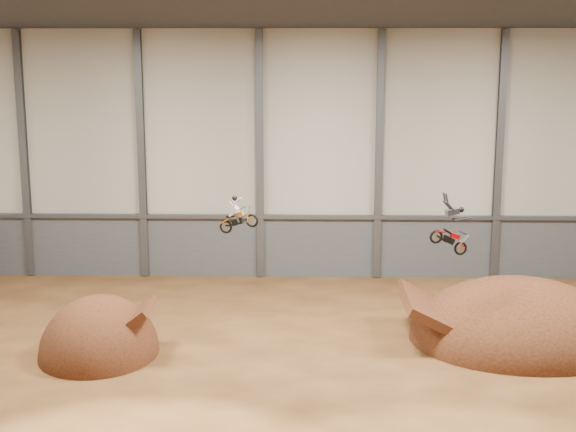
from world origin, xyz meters
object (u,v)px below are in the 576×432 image
(fmx_rider_a, at_px, (240,211))
(fmx_rider_b, at_px, (446,224))
(takeoff_ramp, at_px, (100,354))
(landing_ramp, at_px, (517,340))

(fmx_rider_a, relative_size, fmx_rider_b, 0.75)
(takeoff_ramp, distance_m, fmx_rider_a, 8.61)
(fmx_rider_a, bearing_deg, fmx_rider_b, 10.92)
(takeoff_ramp, distance_m, fmx_rider_b, 15.67)
(landing_ramp, height_order, fmx_rider_b, fmx_rider_b)
(landing_ramp, bearing_deg, fmx_rider_a, -174.81)
(fmx_rider_a, xyz_separation_m, fmx_rider_b, (8.56, -0.94, -0.32))
(takeoff_ramp, xyz_separation_m, landing_ramp, (18.34, 2.13, 0.00))
(landing_ramp, xyz_separation_m, fmx_rider_a, (-12.31, -1.12, 6.06))
(landing_ramp, relative_size, fmx_rider_b, 4.02)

